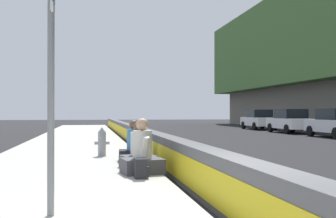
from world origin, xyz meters
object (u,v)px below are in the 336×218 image
(fire_hydrant, at_px, (102,141))
(backpack, at_px, (141,169))
(route_sign_post, at_px, (51,55))
(seated_person_rear, at_px, (134,148))
(seated_person_foreground, at_px, (142,156))
(parked_car_midline, at_px, (290,121))
(parked_car_far, at_px, (259,119))
(seated_person_middle, at_px, (138,153))

(fire_hydrant, bearing_deg, backpack, -171.85)
(route_sign_post, distance_m, seated_person_rear, 6.33)
(seated_person_foreground, relative_size, parked_car_midline, 0.26)
(seated_person_foreground, bearing_deg, parked_car_midline, -34.65)
(fire_hydrant, distance_m, seated_person_rear, 1.74)
(seated_person_foreground, bearing_deg, route_sign_post, 155.29)
(parked_car_midline, bearing_deg, parked_car_far, -1.93)
(seated_person_foreground, bearing_deg, fire_hydrant, 11.19)
(parked_car_far, bearing_deg, backpack, 152.58)
(seated_person_rear, bearing_deg, backpack, 176.78)
(route_sign_post, bearing_deg, parked_car_far, -27.47)
(fire_hydrant, bearing_deg, seated_person_middle, -164.95)
(route_sign_post, bearing_deg, backpack, -27.92)
(seated_person_rear, height_order, backpack, seated_person_rear)
(seated_person_foreground, height_order, seated_person_rear, seated_person_foreground)
(seated_person_rear, relative_size, parked_car_far, 0.25)
(seated_person_middle, bearing_deg, fire_hydrant, 15.05)
(seated_person_foreground, bearing_deg, backpack, 170.39)
(seated_person_middle, relative_size, parked_car_far, 0.24)
(seated_person_rear, height_order, parked_car_midline, parked_car_midline)
(parked_car_far, bearing_deg, seated_person_rear, 149.85)
(seated_person_middle, height_order, parked_car_far, parked_car_far)
(route_sign_post, bearing_deg, seated_person_rear, -15.90)
(route_sign_post, xyz_separation_m, seated_person_foreground, (3.51, -1.61, -1.70))
(seated_person_middle, bearing_deg, seated_person_rear, -1.43)
(parked_car_midline, bearing_deg, seated_person_foreground, 145.35)
(route_sign_post, height_order, parked_car_midline, route_sign_post)
(fire_hydrant, relative_size, seated_person_rear, 0.78)
(route_sign_post, height_order, seated_person_rear, route_sign_post)
(fire_hydrant, relative_size, parked_car_far, 0.19)
(seated_person_rear, distance_m, backpack, 3.04)
(parked_car_far, bearing_deg, seated_person_middle, 151.26)
(seated_person_foreground, bearing_deg, seated_person_rear, -1.35)
(seated_person_middle, distance_m, seated_person_rear, 1.40)
(parked_car_midline, bearing_deg, seated_person_middle, 143.99)
(seated_person_middle, bearing_deg, parked_car_far, -28.74)
(route_sign_post, height_order, seated_person_foreground, route_sign_post)
(seated_person_foreground, xyz_separation_m, seated_person_middle, (0.95, -0.02, -0.03))
(route_sign_post, bearing_deg, seated_person_foreground, -24.71)
(fire_hydrant, xyz_separation_m, parked_car_far, (20.97, -13.89, 0.27))
(route_sign_post, bearing_deg, parked_car_midline, -33.21)
(seated_person_foreground, relative_size, parked_car_far, 0.26)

